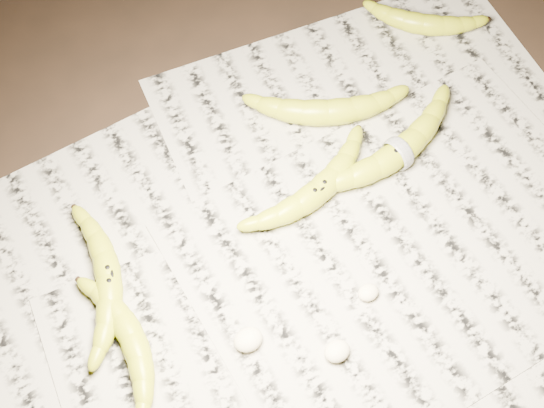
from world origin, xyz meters
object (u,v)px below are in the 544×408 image
banana_left_a (108,278)px  banana_left_b (132,337)px  banana_taped (398,152)px  banana_upper_b (424,22)px  banana_center (318,190)px  banana_upper_a (328,111)px

banana_left_a → banana_left_b: 0.08m
banana_taped → banana_upper_b: size_ratio=1.45×
banana_center → banana_upper_b: bearing=16.8°
banana_left_a → banana_upper_a: (0.37, 0.08, 0.00)m
banana_taped → banana_upper_a: same height
banana_upper_b → banana_left_a: bearing=-124.9°
banana_left_b → banana_upper_a: 0.41m
banana_upper_a → banana_upper_b: size_ratio=1.26×
banana_left_b → banana_upper_b: same height
banana_left_a → banana_taped: (0.41, -0.03, 0.00)m
banana_left_b → banana_left_a: bearing=-2.0°
banana_center → banana_left_b: bearing=178.2°
banana_left_b → banana_upper_a: banana_upper_a is taller
banana_upper_a → banana_upper_b: (0.21, 0.07, -0.00)m
banana_left_b → banana_upper_a: bearing=-63.8°
banana_upper_a → banana_upper_b: banana_upper_a is taller
banana_center → banana_upper_a: (0.08, 0.10, 0.00)m
banana_center → banana_taped: bearing=-15.3°
banana_left_a → banana_taped: bearing=-75.7°
banana_left_a → banana_center: bearing=-76.5°
banana_left_a → banana_taped: size_ratio=0.84×
banana_left_b → banana_center: size_ratio=0.87×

